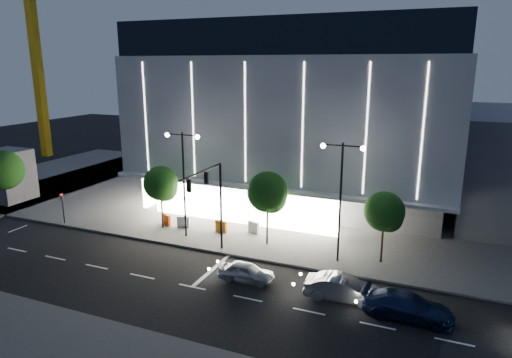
{
  "coord_description": "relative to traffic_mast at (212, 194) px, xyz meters",
  "views": [
    {
      "loc": [
        16.49,
        -25.22,
        14.35
      ],
      "look_at": [
        2.29,
        8.75,
        5.0
      ],
      "focal_mm": 32.0,
      "sensor_mm": 36.0,
      "label": 1
    }
  ],
  "objects": [
    {
      "name": "barrier_a",
      "position": [
        -7.04,
        4.3,
        -4.38
      ],
      "size": [
        1.1,
        0.68,
        1.0
      ],
      "primitive_type": "cube",
      "rotation": [
        0.0,
        0.0,
        -0.43
      ],
      "color": "#FF4F0E",
      "rests_on": "sidewalk_museum"
    },
    {
      "name": "sidewalk_west",
      "position": [
        -31.0,
        6.66,
        -4.95
      ],
      "size": [
        16.0,
        50.0,
        0.15
      ],
      "primitive_type": "cube",
      "color": "#474747",
      "rests_on": "ground"
    },
    {
      "name": "tree_right",
      "position": [
        12.03,
        3.68,
        -1.14
      ],
      "size": [
        2.91,
        2.91,
        5.51
      ],
      "color": "black",
      "rests_on": "ground"
    },
    {
      "name": "tree_mid",
      "position": [
        3.03,
        3.68,
        -0.69
      ],
      "size": [
        3.25,
        3.25,
        6.15
      ],
      "color": "black",
      "rests_on": "ground"
    },
    {
      "name": "barrier_b",
      "position": [
        -5.31,
        4.4,
        -4.38
      ],
      "size": [
        1.13,
        0.54,
        1.0
      ],
      "primitive_type": "cube",
      "rotation": [
        0.0,
        0.0,
        0.28
      ],
      "color": "silver",
      "rests_on": "sidewalk_museum"
    },
    {
      "name": "tower_crane",
      "position": [
        -41.92,
        24.66,
        15.48
      ],
      "size": [
        32.0,
        2.0,
        28.5
      ],
      "color": "gold",
      "rests_on": "ground"
    },
    {
      "name": "barrier_d",
      "position": [
        1.0,
        5.55,
        -4.38
      ],
      "size": [
        1.12,
        0.6,
        1.0
      ],
      "primitive_type": "cube",
      "rotation": [
        0.0,
        0.0,
        -0.33
      ],
      "color": "#BABABA",
      "rests_on": "sidewalk_museum"
    },
    {
      "name": "street_lamp_west",
      "position": [
        -4.0,
        2.66,
        0.93
      ],
      "size": [
        3.16,
        0.36,
        9.0
      ],
      "color": "black",
      "rests_on": "ground"
    },
    {
      "name": "tree_left",
      "position": [
        -6.97,
        3.68,
        -0.99
      ],
      "size": [
        3.02,
        3.02,
        5.72
      ],
      "color": "black",
      "rests_on": "ground"
    },
    {
      "name": "car_third",
      "position": [
        14.45,
        -3.29,
        -4.28
      ],
      "size": [
        5.18,
        2.22,
        1.49
      ],
      "primitive_type": "imported",
      "rotation": [
        0.0,
        0.0,
        1.54
      ],
      "color": "#111E43",
      "rests_on": "ground"
    },
    {
      "name": "traffic_mast",
      "position": [
        0.0,
        0.0,
        0.0
      ],
      "size": [
        0.33,
        5.89,
        7.07
      ],
      "color": "black",
      "rests_on": "ground"
    },
    {
      "name": "car_second",
      "position": [
        10.49,
        -2.67,
        -4.26
      ],
      "size": [
        4.75,
        1.92,
        1.53
      ],
      "primitive_type": "imported",
      "rotation": [
        0.0,
        0.0,
        1.64
      ],
      "color": "gray",
      "rests_on": "ground"
    },
    {
      "name": "barrier_c",
      "position": [
        -1.68,
        4.67,
        -4.38
      ],
      "size": [
        1.13,
        0.45,
        1.0
      ],
      "primitive_type": "cube",
      "rotation": [
        0.0,
        0.0,
        -0.19
      ],
      "color": "#D2610B",
      "rests_on": "sidewalk_museum"
    },
    {
      "name": "street_lamp_east",
      "position": [
        9.0,
        2.66,
        0.93
      ],
      "size": [
        3.16,
        0.36,
        9.0
      ],
      "color": "black",
      "rests_on": "ground"
    },
    {
      "name": "sidewalk_museum",
      "position": [
        4.0,
        20.66,
        -4.95
      ],
      "size": [
        70.0,
        40.0,
        0.15
      ],
      "primitive_type": "cube",
      "color": "#474747",
      "rests_on": "ground"
    },
    {
      "name": "museum",
      "position": [
        1.98,
        18.97,
        4.25
      ],
      "size": [
        30.0,
        25.8,
        18.0
      ],
      "color": "#4C4C51",
      "rests_on": "ground"
    },
    {
      "name": "car_lead",
      "position": [
        3.95,
        -2.66,
        -4.37
      ],
      "size": [
        3.93,
        1.76,
        1.31
      ],
      "primitive_type": "imported",
      "rotation": [
        0.0,
        0.0,
        1.63
      ],
      "color": "#AFB3B7",
      "rests_on": "ground"
    },
    {
      "name": "ground",
      "position": [
        -1.0,
        -3.34,
        -5.03
      ],
      "size": [
        160.0,
        160.0,
        0.0
      ],
      "primitive_type": "plane",
      "color": "black",
      "rests_on": "ground"
    },
    {
      "name": "ped_signal_far",
      "position": [
        -16.0,
        1.16,
        -3.14
      ],
      "size": [
        0.22,
        0.24,
        3.0
      ],
      "color": "black",
      "rests_on": "ground"
    }
  ]
}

